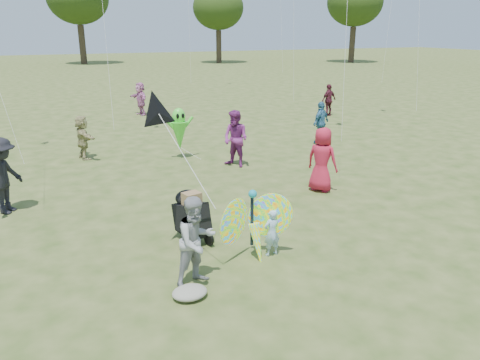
# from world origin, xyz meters

# --- Properties ---
(ground) EXTENTS (160.00, 160.00, 0.00)m
(ground) POSITION_xyz_m (0.00, 0.00, 0.00)
(ground) COLOR #51592B
(ground) RESTS_ON ground
(child_girl) EXTENTS (0.36, 0.25, 0.95)m
(child_girl) POSITION_xyz_m (-0.19, -0.02, 0.48)
(child_girl) COLOR #A0C3E3
(child_girl) RESTS_ON ground
(adult_man) EXTENTS (0.93, 0.82, 1.60)m
(adult_man) POSITION_xyz_m (-1.86, -0.46, 0.80)
(adult_man) COLOR #989A9E
(adult_man) RESTS_ON ground
(grey_bag) EXTENTS (0.59, 0.49, 0.19)m
(grey_bag) POSITION_xyz_m (-2.14, -0.85, 0.09)
(grey_bag) COLOR gray
(grey_bag) RESTS_ON ground
(crowd_a) EXTENTS (0.93, 1.02, 1.76)m
(crowd_a) POSITION_xyz_m (2.82, 2.88, 0.88)
(crowd_a) COLOR #B41C35
(crowd_a) RESTS_ON ground
(crowd_b) EXTENTS (1.20, 1.38, 1.85)m
(crowd_b) POSITION_xyz_m (-5.00, 4.53, 0.92)
(crowd_b) COLOR black
(crowd_b) RESTS_ON ground
(crowd_c) EXTENTS (1.02, 0.76, 1.61)m
(crowd_c) POSITION_xyz_m (5.84, 7.60, 0.81)
(crowd_c) COLOR teal
(crowd_c) RESTS_ON ground
(crowd_d) EXTENTS (0.70, 1.44, 1.49)m
(crowd_d) POSITION_xyz_m (-2.78, 8.89, 0.75)
(crowd_d) COLOR tan
(crowd_d) RESTS_ON ground
(crowd_e) EXTENTS (1.03, 1.11, 1.81)m
(crowd_e) POSITION_xyz_m (1.60, 5.97, 0.91)
(crowd_e) COLOR #7F2A76
(crowd_e) RESTS_ON ground
(crowd_h) EXTENTS (1.01, 0.62, 1.60)m
(crowd_h) POSITION_xyz_m (9.47, 12.49, 0.80)
(crowd_h) COLOR #531B2A
(crowd_h) RESTS_ON ground
(crowd_j) EXTENTS (0.82, 1.61, 1.66)m
(crowd_j) POSITION_xyz_m (0.83, 16.59, 0.83)
(crowd_j) COLOR #C772AC
(crowd_j) RESTS_ON ground
(jogging_stroller) EXTENTS (0.65, 1.11, 1.09)m
(jogging_stroller) POSITION_xyz_m (-1.42, 1.26, 0.61)
(jogging_stroller) COLOR black
(jogging_stroller) RESTS_ON ground
(butterfly_kite) EXTENTS (1.74, 0.75, 1.60)m
(butterfly_kite) POSITION_xyz_m (-0.57, -0.02, 0.68)
(butterfly_kite) COLOR #EB4625
(butterfly_kite) RESTS_ON ground
(delta_kite_rig) EXTENTS (1.06, 1.62, 1.91)m
(delta_kite_rig) POSITION_xyz_m (-2.06, 0.93, 2.78)
(delta_kite_rig) COLOR black
(delta_kite_rig) RESTS_ON ground
(alien_kite) EXTENTS (1.12, 0.69, 1.74)m
(alien_kite) POSITION_xyz_m (0.23, 7.60, 0.97)
(alien_kite) COLOR #4CE636
(alien_kite) RESTS_ON ground
(tree_line) EXTENTS (91.78, 33.60, 10.79)m
(tree_line) POSITION_xyz_m (3.67, 44.99, 6.86)
(tree_line) COLOR #3A2D21
(tree_line) RESTS_ON ground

